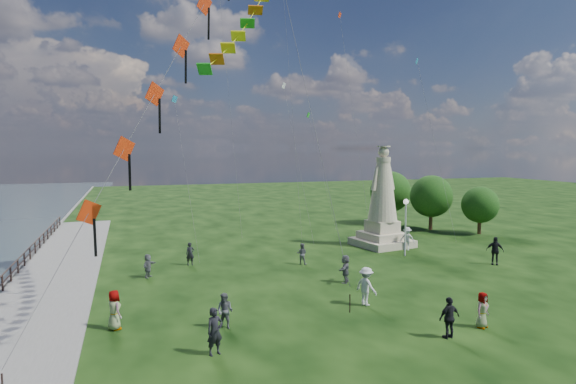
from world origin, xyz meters
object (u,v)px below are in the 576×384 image
object	(u,v)px
person_0	(215,331)
person_6	(190,254)
person_8	(407,239)
person_11	(345,269)
person_1	(225,311)
person_3	(449,318)
person_7	(302,254)
person_2	(366,286)
statue	(383,208)
person_9	(495,251)
person_10	(114,310)
person_5	(148,266)
person_4	(482,310)
lamppost	(406,215)

from	to	relation	value
person_0	person_6	bearing A→B (deg)	66.34
person_8	person_11	bearing A→B (deg)	-104.11
person_1	person_3	world-z (taller)	person_3
person_0	person_8	distance (m)	22.75
person_7	person_2	bearing A→B (deg)	122.85
person_6	person_2	bearing A→B (deg)	-62.51
statue	person_1	size ratio (longest dim) A/B	5.16
person_7	person_9	bearing A→B (deg)	-166.79
person_7	person_11	world-z (taller)	person_11
statue	person_2	world-z (taller)	statue
person_6	person_10	bearing A→B (deg)	-118.90
person_6	person_10	size ratio (longest dim) A/B	0.89
person_0	person_11	bearing A→B (deg)	19.47
person_5	person_10	xyz separation A→B (m)	(-1.77, -8.45, 0.14)
statue	person_1	bearing A→B (deg)	-148.76
person_3	person_6	xyz separation A→B (m)	(-8.73, 16.32, -0.10)
person_5	person_8	bearing A→B (deg)	-54.42
person_9	person_11	world-z (taller)	person_9
statue	person_0	size ratio (longest dim) A/B	4.40
person_4	person_9	distance (m)	12.92
person_4	person_10	size ratio (longest dim) A/B	0.91
person_2	person_4	world-z (taller)	person_2
person_0	person_3	world-z (taller)	person_0
person_1	person_5	bearing A→B (deg)	144.95
person_1	person_11	bearing A→B (deg)	69.94
person_3	person_8	xyz separation A→B (m)	(8.01, 15.87, 0.03)
person_3	person_7	xyz separation A→B (m)	(-1.42, 14.12, -0.15)
person_9	person_11	bearing A→B (deg)	-135.53
person_2	person_5	distance (m)	13.66
person_9	person_11	size ratio (longest dim) A/B	1.16
person_9	person_6	bearing A→B (deg)	-157.52
lamppost	person_4	bearing A→B (deg)	-108.71
person_0	person_10	xyz separation A→B (m)	(-3.75, 3.99, -0.05)
person_11	person_5	bearing A→B (deg)	-78.38
lamppost	person_2	size ratio (longest dim) A/B	2.18
person_7	person_8	size ratio (longest dim) A/B	0.81
person_4	person_7	distance (m)	14.03
person_2	person_3	size ratio (longest dim) A/B	1.11
person_4	person_0	bearing A→B (deg)	153.06
lamppost	person_10	bearing A→B (deg)	-156.64
person_2	person_4	xyz separation A→B (m)	(3.43, -4.42, -0.17)
person_8	person_11	distance (m)	10.93
person_5	lamppost	bearing A→B (deg)	-59.30
person_3	person_10	xyz separation A→B (m)	(-13.36, 5.48, -0.00)
statue	person_5	bearing A→B (deg)	-178.04
lamppost	person_6	size ratio (longest dim) A/B	2.72
person_2	statue	bearing A→B (deg)	-54.63
lamppost	person_1	size ratio (longest dim) A/B	2.68
person_4	person_5	world-z (taller)	person_4
person_5	person_8	distance (m)	19.71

